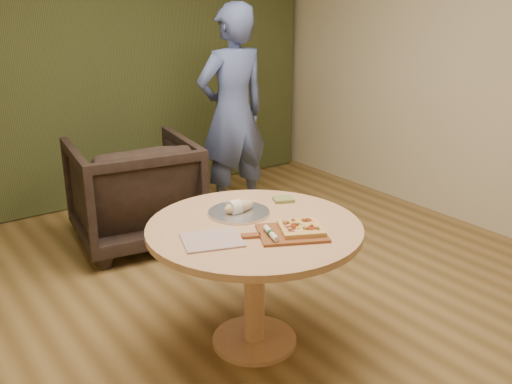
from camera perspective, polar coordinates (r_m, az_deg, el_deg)
The scene contains 12 objects.
room_shell at distance 3.01m, azimuth 2.25°, elevation 8.64°, with size 5.04×6.04×2.84m.
curtain at distance 5.57m, azimuth -16.82°, elevation 12.77°, with size 4.80×0.14×2.78m, color #2E3618.
pedestal_table at distance 3.19m, azimuth -0.16°, elevation -5.65°, with size 1.19×1.19×0.75m.
pizza_paddle at distance 3.02m, azimuth 3.41°, elevation -4.14°, with size 0.47×0.41×0.01m.
flatbread_pizza at distance 3.04m, azimuth 4.51°, elevation -3.59°, with size 0.29×0.29×0.04m.
cutlery_roll at distance 2.96m, azimuth 1.50°, elevation -4.14°, with size 0.08×0.20×0.03m.
newspaper at distance 2.95m, azimuth -4.42°, elevation -4.81°, with size 0.30×0.25×0.01m, color silver.
serving_tray at distance 3.29m, azimuth -1.72°, elevation -2.06°, with size 0.36×0.36×0.02m.
bread_roll at distance 3.28m, azimuth -1.86°, elevation -1.50°, with size 0.19×0.09×0.09m.
green_packet at distance 3.50m, azimuth 2.77°, elevation -0.74°, with size 0.12×0.10×0.02m, color #5D662E.
armchair at distance 4.70m, azimuth -12.14°, elevation 0.54°, with size 0.93×0.88×0.96m, color black.
person_standing at distance 5.09m, azimuth -2.35°, elevation 7.83°, with size 0.69×0.45×1.89m, color #4A5B95.
Camera 1 is at (-1.82, -2.34, 1.96)m, focal length 40.00 mm.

